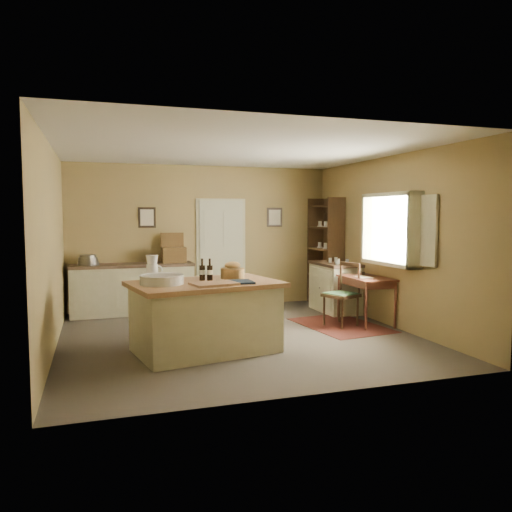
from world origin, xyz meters
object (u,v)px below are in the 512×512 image
at_px(sideboard, 133,287).
at_px(writing_desk, 366,283).
at_px(shelving_unit, 327,252).
at_px(desk_chair, 341,295).
at_px(work_island, 205,315).
at_px(right_cabinet, 335,287).

relative_size(sideboard, writing_desk, 2.21).
height_order(sideboard, shelving_unit, shelving_unit).
relative_size(desk_chair, shelving_unit, 0.47).
relative_size(work_island, sideboard, 0.95).
bearing_deg(work_island, writing_desk, 5.37).
distance_m(writing_desk, desk_chair, 0.50).
bearing_deg(right_cabinet, shelving_unit, 76.56).
distance_m(right_cabinet, shelving_unit, 0.89).
relative_size(work_island, right_cabinet, 1.88).
bearing_deg(sideboard, writing_desk, -29.62).
distance_m(desk_chair, right_cabinet, 1.21).
bearing_deg(desk_chair, writing_desk, -19.47).
bearing_deg(right_cabinet, desk_chair, -112.45).
bearing_deg(work_island, shelving_unit, 29.94).
bearing_deg(desk_chair, shelving_unit, 48.74).
relative_size(sideboard, shelving_unit, 1.03).
distance_m(work_island, right_cabinet, 3.42).
relative_size(work_island, desk_chair, 2.07).
xyz_separation_m(sideboard, shelving_unit, (3.70, -0.27, 0.56)).
distance_m(writing_desk, right_cabinet, 1.12).
distance_m(writing_desk, shelving_unit, 1.79).
xyz_separation_m(writing_desk, desk_chair, (-0.46, -0.02, -0.18)).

